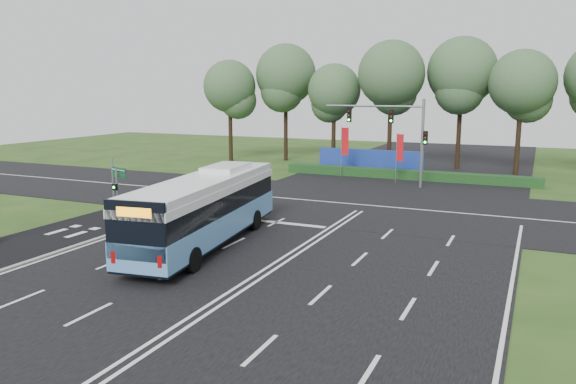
# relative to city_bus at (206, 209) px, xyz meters

# --- Properties ---
(ground) EXTENTS (120.00, 120.00, 0.00)m
(ground) POSITION_rel_city_bus_xyz_m (4.41, 0.76, -1.87)
(ground) COLOR #234517
(ground) RESTS_ON ground
(road_main) EXTENTS (20.00, 120.00, 0.04)m
(road_main) POSITION_rel_city_bus_xyz_m (4.41, 0.76, -1.85)
(road_main) COLOR black
(road_main) RESTS_ON ground
(road_cross) EXTENTS (120.00, 14.00, 0.05)m
(road_cross) POSITION_rel_city_bus_xyz_m (4.41, 12.76, -1.84)
(road_cross) COLOR black
(road_cross) RESTS_ON ground
(bike_path) EXTENTS (5.00, 18.00, 0.06)m
(bike_path) POSITION_rel_city_bus_xyz_m (-8.09, -2.24, -1.84)
(bike_path) COLOR black
(bike_path) RESTS_ON ground
(kerb_strip) EXTENTS (0.25, 18.00, 0.12)m
(kerb_strip) POSITION_rel_city_bus_xyz_m (-5.69, -2.24, -1.81)
(kerb_strip) COLOR gray
(kerb_strip) RESTS_ON ground
(city_bus) EXTENTS (4.40, 13.16, 3.71)m
(city_bus) POSITION_rel_city_bus_xyz_m (0.00, 0.00, 0.00)
(city_bus) COLOR #568FC8
(city_bus) RESTS_ON ground
(pedestrian_signal) EXTENTS (0.27, 0.41, 3.25)m
(pedestrian_signal) POSITION_rel_city_bus_xyz_m (-6.99, 1.63, -0.09)
(pedestrian_signal) COLOR gray
(pedestrian_signal) RESTS_ON ground
(street_sign) EXTENTS (1.43, 0.55, 3.83)m
(street_sign) POSITION_rel_city_bus_xyz_m (-7.37, 2.04, 0.56)
(street_sign) COLOR gray
(street_sign) RESTS_ON ground
(banner_flag_left) EXTENTS (0.65, 0.20, 4.50)m
(banner_flag_left) POSITION_rel_city_bus_xyz_m (-1.02, 24.31, 1.07)
(banner_flag_left) COLOR gray
(banner_flag_left) RESTS_ON ground
(banner_flag_mid) EXTENTS (0.61, 0.14, 4.18)m
(banner_flag_mid) POSITION_rel_city_bus_xyz_m (4.23, 22.96, 0.88)
(banner_flag_mid) COLOR gray
(banner_flag_mid) RESTS_ON ground
(traffic_light_gantry) EXTENTS (8.41, 0.28, 7.00)m
(traffic_light_gantry) POSITION_rel_city_bus_xyz_m (4.62, 21.26, 2.80)
(traffic_light_gantry) COLOR gray
(traffic_light_gantry) RESTS_ON ground
(hedge) EXTENTS (22.00, 1.20, 0.80)m
(hedge) POSITION_rel_city_bus_xyz_m (4.41, 25.26, -1.47)
(hedge) COLOR #143717
(hedge) RESTS_ON ground
(blue_hoarding) EXTENTS (10.00, 0.30, 2.20)m
(blue_hoarding) POSITION_rel_city_bus_xyz_m (0.41, 27.76, -0.77)
(blue_hoarding) COLOR #1C379B
(blue_hoarding) RESTS_ON ground
(eucalyptus_row) EXTENTS (41.48, 9.36, 12.74)m
(eucalyptus_row) POSITION_rel_city_bus_xyz_m (1.89, 32.41, 6.95)
(eucalyptus_row) COLOR black
(eucalyptus_row) RESTS_ON ground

